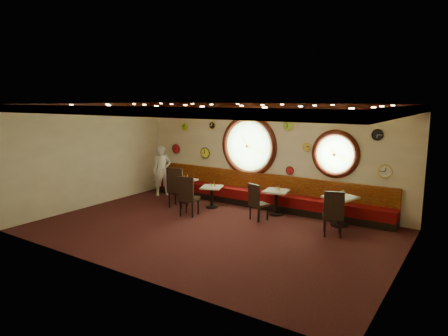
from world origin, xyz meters
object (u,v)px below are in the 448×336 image
Objects in this scene: condiment_b_salt at (210,184)px; condiment_a_pepper at (184,179)px; condiment_d_pepper at (342,194)px; condiment_c_pepper at (278,188)px; condiment_b_bottle at (215,183)px; condiment_c_salt at (276,188)px; condiment_d_salt at (338,193)px; condiment_c_bottle at (279,188)px; condiment_d_bottle at (343,193)px; condiment_a_bottle at (188,177)px; condiment_b_pepper at (212,185)px; table_c at (276,199)px; chair_b at (187,193)px; chair_d at (333,211)px; table_a at (184,188)px; chair_a at (177,185)px; condiment_a_salt at (185,177)px; waiter at (162,171)px; table_b at (212,194)px; chair_c at (256,200)px; table_d at (340,207)px.

condiment_a_pepper is (-0.99, -0.08, 0.08)m from condiment_b_salt.
condiment_d_pepper is at bearing 5.08° from condiment_a_pepper.
condiment_c_pepper is 0.59× the size of condiment_b_bottle.
condiment_c_salt is 1.10× the size of condiment_d_salt.
condiment_d_bottle is (1.85, -0.03, 0.09)m from condiment_c_bottle.
condiment_b_salt is 0.98m from condiment_a_bottle.
condiment_a_pepper reaches higher than condiment_b_pepper.
condiment_a_pepper is (-3.08, -0.43, 0.34)m from table_c.
condiment_d_salt is (1.77, 0.08, 0.08)m from condiment_c_salt.
chair_b is at bearing -51.80° from condiment_a_bottle.
condiment_c_pepper is (-1.96, 0.96, 0.12)m from chair_d.
condiment_d_pepper reaches higher than table_a.
condiment_d_salt is at bearing 2.48° from condiment_c_salt.
chair_a reaches higher than condiment_b_pepper.
condiment_d_bottle reaches higher than condiment_c_bottle.
condiment_a_salt is (-0.07, 0.10, 0.33)m from table_a.
condiment_d_salt reaches higher than condiment_b_bottle.
chair_a is 8.65× the size of condiment_b_salt.
chair_b is 2.80m from waiter.
waiter is (-4.44, -0.07, 0.07)m from condiment_c_bottle.
chair_a is 8.79× the size of condiment_a_pepper.
condiment_a_bottle is at bearing -174.50° from condiment_c_bottle.
condiment_d_salt reaches higher than table_b.
condiment_b_bottle is at bearing 5.69° from condiment_a_pepper.
condiment_b_bottle is at bearing -173.62° from condiment_d_salt.
table_b is 1.21× the size of chair_c.
table_a reaches higher than table_c.
condiment_d_pepper is (1.90, -0.01, 0.08)m from condiment_c_salt.
condiment_a_salt is at bearing -174.82° from condiment_c_bottle.
table_b is at bearing -168.18° from condiment_c_pepper.
condiment_a_pepper is 1.00× the size of condiment_b_pepper.
condiment_d_bottle is (3.91, 0.42, 0.46)m from table_b.
condiment_a_pepper is 0.05× the size of waiter.
chair_d reaches higher than condiment_c_bottle.
chair_b is at bearing -93.47° from condiment_b_pepper.
chair_d is at bearing -6.60° from table_a.
chair_d reaches higher than table_a.
chair_a is at bearing 136.02° from chair_b.
condiment_c_bottle is at bearing 178.04° from table_d.
condiment_d_salt is (1.75, 0.10, 0.39)m from table_c.
condiment_c_bottle is (-1.80, 0.06, 0.29)m from table_d.
condiment_a_bottle is at bearing 171.59° from table_b.
condiment_a_bottle is (-3.09, -0.27, 0.05)m from condiment_c_pepper.
chair_d is at bearing -7.65° from condiment_a_salt.
chair_b is 1.24m from condiment_b_bottle.
condiment_b_salt is at bearing -167.34° from condiment_b_bottle.
table_b is 2.10m from condiment_c_pepper.
chair_a reaches higher than condiment_a_salt.
condiment_c_pepper is at bearing 11.82° from table_b.
waiter is at bearing 150.22° from chair_d.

